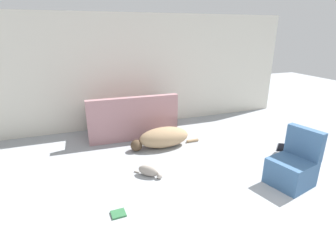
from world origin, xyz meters
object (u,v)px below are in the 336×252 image
Objects in this scene: dog at (163,138)px; cat at (149,171)px; laptop_open at (287,151)px; side_chair at (293,167)px; couch at (132,122)px; book_green at (118,214)px.

dog is 1.15m from cat.
side_chair reaches higher than laptop_open.
dog is at bearing -157.54° from side_chair.
couch is 4.18× the size of laptop_open.
laptop_open is (2.63, -0.18, -0.01)m from cat.
book_green is (-0.64, -0.77, -0.07)m from cat.
side_chair is (-0.66, -0.78, 0.21)m from laptop_open.
laptop_open is at bearing 149.73° from dog.
side_chair is at bearing -4.19° from book_green.
book_green is at bearing 54.70° from dog.
laptop_open is 1.04m from side_chair.
side_chair is (1.97, -0.96, 0.20)m from cat.
laptop_open is (2.05, -1.18, -0.12)m from dog.
cat is (-0.58, -0.99, -0.11)m from dog.
cat is 2.20m from side_chair.
dog is (0.43, -0.86, -0.10)m from couch.
dog is 2.40m from side_chair.
book_green is (-0.79, -2.62, -0.29)m from couch.
cat is (-0.15, -1.85, -0.21)m from couch.
cat is 1.00m from book_green.
couch reaches higher than book_green.
dog is 2.37m from laptop_open.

